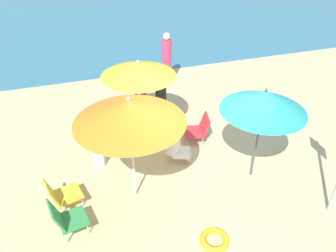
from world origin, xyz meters
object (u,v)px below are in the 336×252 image
beach_chair_a (199,128)px  person_d (139,96)px  umbrella_teal (264,101)px  person_c (167,58)px  beach_bag (99,157)px  umbrella_yellow (138,69)px  person_a (175,144)px  beach_chair_c (61,194)px  beach_chair_b (65,218)px  swim_ring (214,240)px  person_b (159,96)px  umbrella_orange (129,111)px

beach_chair_a → person_d: person_d is taller
umbrella_teal → person_c: 4.69m
beach_bag → beach_chair_a: bearing=3.8°
umbrella_yellow → person_a: (0.46, -1.16, -1.25)m
person_a → beach_bag: (-1.56, 0.39, -0.28)m
umbrella_yellow → beach_bag: bearing=-145.2°
beach_chair_a → person_d: bearing=-48.1°
umbrella_yellow → person_a: bearing=-68.4°
beach_chair_c → person_d: (2.13, 2.87, 0.16)m
beach_chair_b → swim_ring: beach_chair_b is taller
umbrella_yellow → beach_chair_b: (-1.85, -2.39, -1.35)m
person_b → person_c: size_ratio=0.55×
beach_chair_a → person_c: bearing=-81.8°
person_c → swim_ring: bearing=-24.5°
beach_chair_a → beach_bag: beach_chair_a is taller
umbrella_orange → person_d: bearing=75.0°
umbrella_orange → person_d: umbrella_orange is taller
person_a → umbrella_yellow: bearing=132.6°
person_d → umbrella_orange: bearing=53.9°
beach_chair_c → person_b: person_b is taller
beach_chair_b → person_a: size_ratio=0.74×
person_c → beach_chair_b: bearing=-48.2°
person_a → swim_ring: 2.19m
person_b → umbrella_yellow: bearing=76.6°
umbrella_yellow → person_c: (1.43, 2.54, -0.90)m
umbrella_teal → beach_chair_b: 3.91m
umbrella_teal → swim_ring: 2.51m
person_d → swim_ring: (0.19, -4.42, -0.41)m
beach_chair_c → person_b: (2.63, 2.75, 0.12)m
person_d → swim_ring: 4.45m
umbrella_yellow → person_c: umbrella_yellow is taller
umbrella_orange → person_c: umbrella_orange is taller
person_b → person_d: size_ratio=0.92×
swim_ring → person_d: bearing=92.5°
umbrella_yellow → umbrella_teal: (1.80, -2.04, 0.02)m
person_a → person_d: bearing=117.0°
beach_chair_b → umbrella_yellow: bearing=41.3°
umbrella_yellow → person_d: size_ratio=2.04×
beach_chair_b → person_d: person_d is taller
person_c → person_d: bearing=-54.8°
person_a → person_b: person_a is taller
beach_chair_b → person_b: person_b is taller
beach_chair_b → beach_bag: bearing=54.3°
umbrella_orange → person_d: 3.40m
beach_bag → beach_chair_b: bearing=-114.7°
umbrella_teal → person_d: umbrella_teal is taller
person_b → umbrella_teal: bearing=132.0°
umbrella_orange → beach_bag: 2.08m
umbrella_orange → person_b: (1.31, 2.88, -1.44)m
beach_chair_a → person_a: bearing=47.9°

